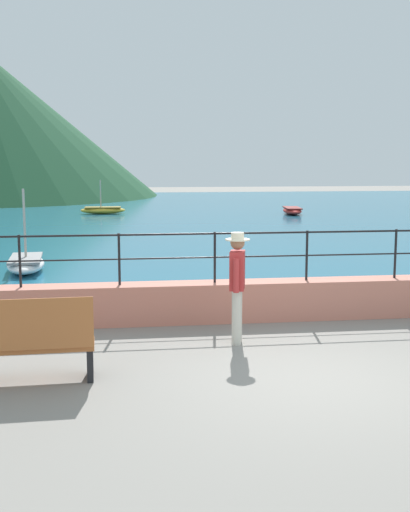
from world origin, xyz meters
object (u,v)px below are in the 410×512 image
(bench_main, at_px, (27,341))
(person_walking, at_px, (237,282))
(boat_0, at_px, (103,210))
(boat_2, at_px, (26,263))
(boat_1, at_px, (292,210))

(bench_main, xyz_separation_m, person_walking, (3.00, 1.46, 0.42))
(boat_0, bearing_deg, boat_2, -94.97)
(bench_main, distance_m, person_walking, 3.36)
(boat_0, bearing_deg, person_walking, -83.84)
(person_walking, height_order, boat_0, boat_0)
(bench_main, xyz_separation_m, boat_0, (0.37, 25.83, -0.30))
(bench_main, xyz_separation_m, boat_2, (-1.16, 8.31, -0.30))
(bench_main, height_order, person_walking, person_walking)
(bench_main, bearing_deg, boat_0, 89.19)
(boat_0, height_order, boat_1, boat_0)
(person_walking, bearing_deg, boat_2, 121.23)
(person_walking, distance_m, boat_1, 23.85)
(bench_main, height_order, boat_1, bench_main)
(person_walking, relative_size, boat_2, 0.74)
(bench_main, bearing_deg, boat_2, 97.91)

